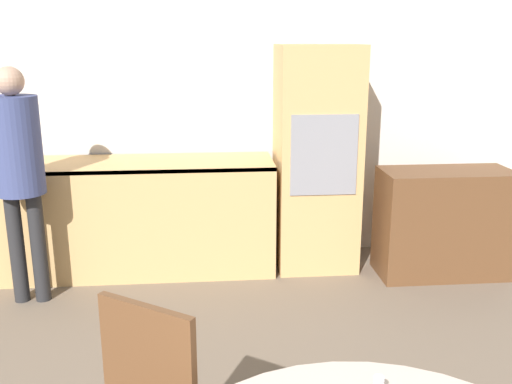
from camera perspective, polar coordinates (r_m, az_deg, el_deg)
name	(u,v)px	position (r m, az deg, el deg)	size (l,w,h in m)	color
wall_back	(223,101)	(4.70, -3.27, 9.09)	(7.01, 0.05, 2.60)	silver
kitchen_counter	(79,216)	(4.64, -17.28, -2.34)	(3.01, 0.60, 0.88)	tan
oven_unit	(316,159)	(4.51, 6.03, 3.32)	(0.62, 0.59, 1.75)	tan
sideboard	(443,223)	(4.63, 18.24, -2.96)	(0.99, 0.45, 0.83)	brown
person_standing	(18,161)	(4.10, -22.70, 2.90)	(0.32, 0.32, 1.62)	#262628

